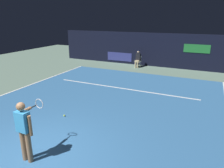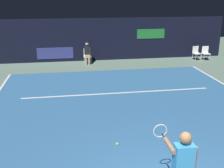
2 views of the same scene
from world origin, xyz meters
The scene contains 9 objects.
ground_plane centered at (0.00, 4.61, 0.00)m, with size 31.69×31.69×0.00m, color slate.
court_surface centered at (0.00, 4.61, 0.01)m, with size 10.29×11.23×0.01m, color #336699.
line_service centered at (0.00, 6.58, 0.01)m, with size 8.03×0.10×0.01m, color white.
back_wall centered at (0.00, 12.87, 1.30)m, with size 16.12×0.33×2.60m.
tennis_player centered at (-0.04, -0.10, 0.99)m, with size 0.60×0.93×1.73m.
line_judge_on_chair centered at (-0.91, 11.90, 0.69)m, with size 0.45×0.54×1.32m.
courtside_chair_near centered at (5.99, 11.80, 0.50)m, with size 0.50×0.48×0.88m.
courtside_chair_far centered at (6.56, 11.67, 0.50)m, with size 0.46×0.44×0.88m.
tennis_ball centered at (-0.80, 2.46, 0.05)m, with size 0.07×0.07×0.07m, color #CCE033.
Camera 2 is at (-2.02, -4.17, 4.07)m, focal length 43.87 mm.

